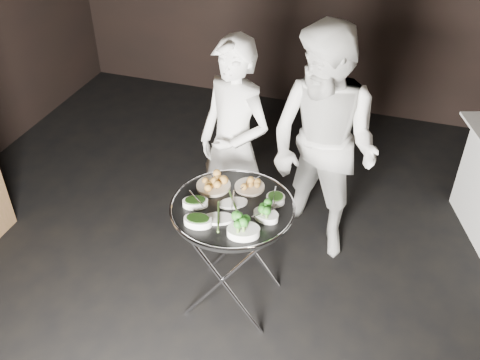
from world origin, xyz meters
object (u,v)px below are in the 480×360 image
(serving_tray, at_px, (232,208))
(waiter_left, at_px, (234,146))
(waiter_right, at_px, (323,148))
(tray_stand, at_px, (233,251))

(serving_tray, xyz_separation_m, waiter_left, (-0.22, 0.69, -0.01))
(serving_tray, bearing_deg, waiter_left, 107.72)
(waiter_left, relative_size, waiter_right, 0.93)
(serving_tray, xyz_separation_m, waiter_right, (0.41, 0.77, 0.05))
(tray_stand, height_order, waiter_right, waiter_right)
(serving_tray, distance_m, waiter_right, 0.88)
(tray_stand, relative_size, waiter_right, 0.47)
(waiter_left, distance_m, waiter_right, 0.64)
(waiter_left, height_order, waiter_right, waiter_right)
(tray_stand, height_order, waiter_left, waiter_left)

